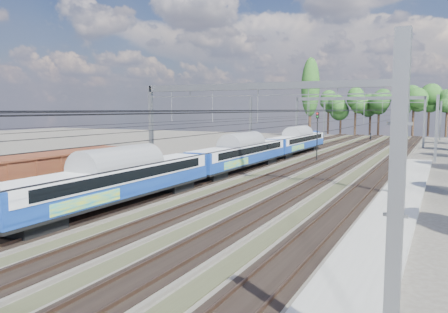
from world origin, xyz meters
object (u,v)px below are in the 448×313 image
at_px(freight_boxcar, 48,177).
at_px(signal_far, 402,127).
at_px(worker, 371,137).
at_px(emu_train, 240,150).
at_px(signal_near, 317,131).

xyz_separation_m(freight_boxcar, signal_far, (17.19, 59.10, 1.46)).
bearing_deg(worker, signal_far, -162.62).
bearing_deg(emu_train, signal_far, 71.48).
xyz_separation_m(worker, signal_near, (-0.54, -41.36, 3.16)).
bearing_deg(signal_far, freight_boxcar, -94.47).
xyz_separation_m(emu_train, signal_far, (12.68, 37.86, 1.23)).
relative_size(freight_boxcar, worker, 8.20).
xyz_separation_m(emu_train, worker, (5.33, 54.30, -1.57)).
relative_size(emu_train, worker, 35.06).
bearing_deg(signal_far, worker, 125.85).
xyz_separation_m(freight_boxcar, signal_near, (9.28, 34.18, 1.82)).
bearing_deg(signal_near, emu_train, -121.62).
height_order(worker, signal_far, signal_far).
distance_m(worker, signal_far, 18.23).
bearing_deg(freight_boxcar, worker, 82.59).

